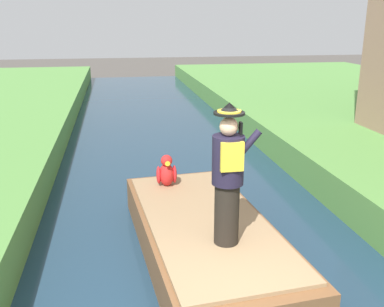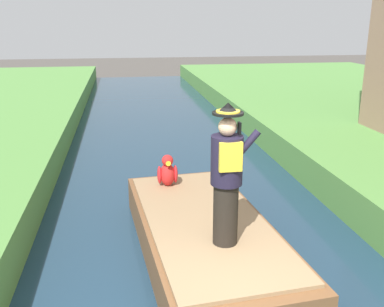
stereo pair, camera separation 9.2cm
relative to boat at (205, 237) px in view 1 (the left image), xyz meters
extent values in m
cube|color=brown|center=(0.00, 0.00, -0.02)|extent=(2.16, 4.34, 0.56)
cube|color=#997A56|center=(0.00, 0.00, 0.28)|extent=(1.99, 3.99, 0.05)
cylinder|color=black|center=(0.12, -0.75, 0.72)|extent=(0.32, 0.32, 0.82)
cylinder|color=black|center=(0.12, -0.75, 1.44)|extent=(0.40, 0.40, 0.62)
cube|color=gold|center=(0.12, -0.94, 1.54)|extent=(0.28, 0.06, 0.36)
sphere|color=#DBA884|center=(0.12, -0.75, 1.86)|extent=(0.23, 0.23, 0.23)
cylinder|color=black|center=(0.12, -0.75, 2.03)|extent=(0.38, 0.38, 0.03)
cone|color=black|center=(0.12, -0.75, 2.10)|extent=(0.26, 0.26, 0.12)
cylinder|color=gold|center=(0.12, -0.75, 2.05)|extent=(0.29, 0.29, 0.02)
cylinder|color=black|center=(0.34, -0.79, 1.62)|extent=(0.38, 0.09, 0.43)
cube|color=black|center=(0.25, -0.81, 1.85)|extent=(0.03, 0.08, 0.15)
ellipsoid|color=red|center=(-0.40, 1.43, 0.51)|extent=(0.26, 0.32, 0.40)
sphere|color=red|center=(-0.40, 1.39, 0.78)|extent=(0.20, 0.20, 0.20)
cone|color=yellow|center=(-0.40, 1.29, 0.77)|extent=(0.09, 0.09, 0.09)
ellipsoid|color=red|center=(-0.54, 1.43, 0.51)|extent=(0.08, 0.20, 0.32)
ellipsoid|color=red|center=(-0.26, 1.43, 0.51)|extent=(0.08, 0.20, 0.32)
camera|label=1|loc=(-1.21, -5.71, 3.09)|focal=40.76mm
camera|label=2|loc=(-1.12, -5.73, 3.09)|focal=40.76mm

